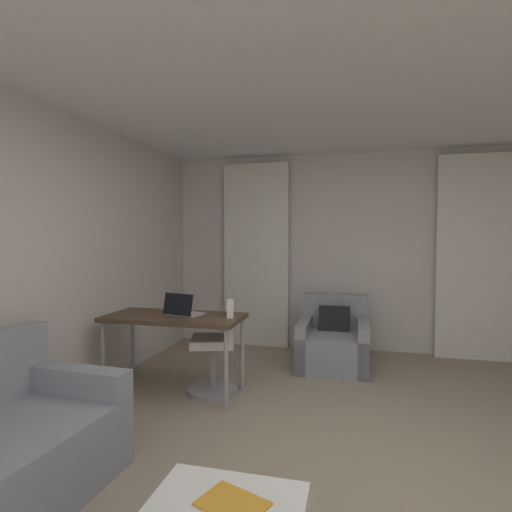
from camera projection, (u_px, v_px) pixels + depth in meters
name	position (u px, v px, depth m)	size (l,w,h in m)	color
ground_plane	(358.00, 477.00, 2.58)	(12.00, 12.00, 0.00)	gray
wall_window	(359.00, 252.00, 5.45)	(5.12, 0.06, 2.60)	silver
wall_left	(16.00, 263.00, 3.12)	(0.06, 6.12, 2.60)	silver
ceiling	(363.00, 47.00, 2.45)	(5.12, 6.12, 0.06)	white
curtain_left_panel	(256.00, 255.00, 5.66)	(0.90, 0.06, 2.50)	silver
curtain_right_panel	(476.00, 257.00, 5.00)	(0.90, 0.06, 2.50)	silver
armchair	(334.00, 343.00, 4.77)	(0.78, 0.88, 0.80)	gray
desk	(174.00, 322.00, 3.93)	(1.30, 0.62, 0.75)	#4C3828
desk_chair	(217.00, 352.00, 3.96)	(0.50, 0.50, 0.88)	gray
laptop	(183.00, 311.00, 3.92)	(0.37, 0.31, 0.22)	#ADADB2
magazine_open	(233.00, 504.00, 1.74)	(0.33, 0.29, 0.01)	orange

